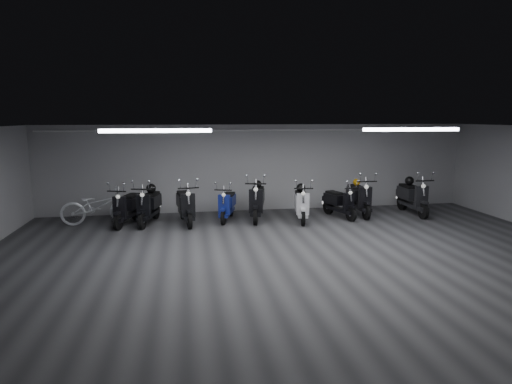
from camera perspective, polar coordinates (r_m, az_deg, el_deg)
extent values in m
cube|color=#353538|center=(9.41, 5.84, -8.87)|extent=(14.00, 10.00, 0.01)
cube|color=gray|center=(8.91, 6.17, 8.48)|extent=(14.00, 10.00, 0.01)
cube|color=#A0A0A3|center=(13.89, 0.54, 3.26)|extent=(14.00, 0.01, 2.80)
cube|color=#A0A0A3|center=(4.60, 23.03, -11.63)|extent=(14.00, 0.01, 2.80)
cube|color=white|center=(9.61, -13.22, 8.00)|extent=(2.40, 0.18, 0.08)
cube|color=white|center=(11.00, 20.10, 7.88)|extent=(2.40, 0.18, 0.08)
cylinder|color=white|center=(13.72, 0.61, 8.28)|extent=(13.60, 0.05, 0.05)
imported|color=white|center=(12.97, -20.51, -1.26)|extent=(2.06, 0.98, 1.28)
sphere|color=black|center=(12.72, -13.89, 0.48)|extent=(0.28, 0.28, 0.28)
sphere|color=black|center=(12.87, 0.23, 1.06)|extent=(0.24, 0.24, 0.24)
sphere|color=#B87D0A|center=(13.83, 13.32, 1.29)|extent=(0.23, 0.23, 0.23)
sphere|color=black|center=(14.39, 19.86, 1.43)|extent=(0.28, 0.28, 0.28)
sphere|color=black|center=(12.76, 6.03, 0.58)|extent=(0.27, 0.27, 0.27)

